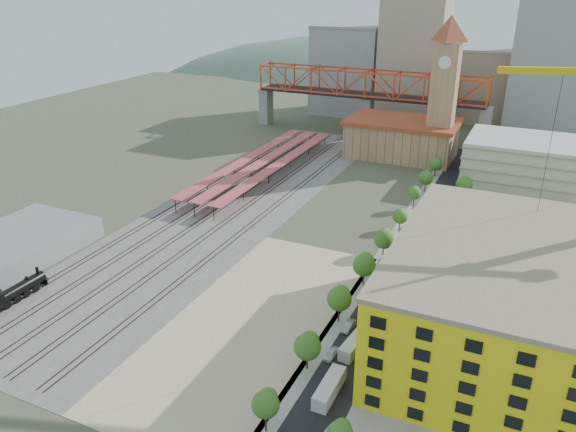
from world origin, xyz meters
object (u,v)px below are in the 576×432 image
at_px(site_trailer_b, 355,344).
at_px(car_0, 331,354).
at_px(construction_building, 530,303).
at_px(site_trailer_a, 329,388).
at_px(locomotive, 8,297).
at_px(site_trailer_d, 394,276).
at_px(site_trailer_c, 388,286).
at_px(clock_tower, 445,78).

height_order(site_trailer_b, car_0, site_trailer_b).
height_order(construction_building, site_trailer_a, construction_building).
height_order(locomotive, site_trailer_a, locomotive).
xyz_separation_m(locomotive, site_trailer_b, (66.00, 14.65, -0.65)).
bearing_deg(construction_building, site_trailer_d, 151.36).
xyz_separation_m(locomotive, site_trailer_d, (66.00, 40.68, -0.61)).
relative_size(site_trailer_a, site_trailer_c, 0.91).
xyz_separation_m(site_trailer_c, car_0, (-3.00, -24.71, -0.69)).
relative_size(construction_building, site_trailer_c, 5.10).
bearing_deg(site_trailer_c, locomotive, -152.08).
bearing_deg(site_trailer_b, car_0, -121.72).
xyz_separation_m(site_trailer_a, site_trailer_b, (0.00, 12.47, -0.02)).
bearing_deg(site_trailer_d, construction_building, -39.23).
relative_size(site_trailer_a, car_0, 2.31).
distance_m(site_trailer_c, site_trailer_d, 5.10).
relative_size(site_trailer_a, site_trailer_d, 0.99).
bearing_deg(site_trailer_a, site_trailer_b, 90.18).
bearing_deg(car_0, construction_building, 32.75).
relative_size(construction_building, locomotive, 2.55).
relative_size(clock_tower, locomotive, 2.62).
distance_m(clock_tower, site_trailer_d, 90.43).
distance_m(site_trailer_a, site_trailer_b, 12.47).
height_order(clock_tower, locomotive, clock_tower).
xyz_separation_m(site_trailer_d, car_0, (-3.00, -29.80, -0.58)).
xyz_separation_m(construction_building, car_0, (-29.00, -15.60, -8.75)).
bearing_deg(clock_tower, site_trailer_b, -85.91).
height_order(locomotive, car_0, locomotive).
relative_size(locomotive, car_0, 5.11).
distance_m(site_trailer_b, site_trailer_d, 26.04).
relative_size(locomotive, site_trailer_a, 2.21).
bearing_deg(site_trailer_c, construction_building, -19.71).
xyz_separation_m(clock_tower, site_trailer_b, (8.00, -111.83, -27.49)).
height_order(construction_building, site_trailer_d, construction_building).
distance_m(clock_tower, site_trailer_a, 127.55).
distance_m(site_trailer_b, car_0, 4.85).
distance_m(clock_tower, locomotive, 141.71).
relative_size(clock_tower, site_trailer_c, 5.24).
bearing_deg(construction_building, site_trailer_b, -155.53).
height_order(site_trailer_c, car_0, site_trailer_c).
height_order(clock_tower, site_trailer_a, clock_tower).
xyz_separation_m(site_trailer_c, site_trailer_d, (0.00, 5.10, -0.12)).
relative_size(locomotive, site_trailer_d, 2.20).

